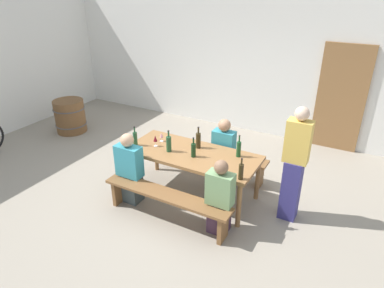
{
  "coord_description": "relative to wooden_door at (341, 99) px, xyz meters",
  "views": [
    {
      "loc": [
        2.23,
        -4.02,
        3.13
      ],
      "look_at": [
        0.0,
        0.0,
        0.9
      ],
      "focal_mm": 31.75,
      "sensor_mm": 36.0,
      "label": 1
    }
  ],
  "objects": [
    {
      "name": "seated_guest_near_1",
      "position": [
        -0.95,
        -3.49,
        -0.53
      ],
      "size": [
        0.35,
        0.24,
        1.1
      ],
      "rotation": [
        0.0,
        0.0,
        1.57
      ],
      "color": "#40283B",
      "rests_on": "ground"
    },
    {
      "name": "back_wall",
      "position": [
        -1.7,
        0.14,
        0.55
      ],
      "size": [
        14.0,
        0.2,
        3.2
      ],
      "primitive_type": "cube",
      "color": "silver",
      "rests_on": "ground"
    },
    {
      "name": "wine_glass_0",
      "position": [
        -2.34,
        -2.77,
        -0.2
      ],
      "size": [
        0.06,
        0.06,
        0.15
      ],
      "color": "silver",
      "rests_on": "tasting_table"
    },
    {
      "name": "tasting_table",
      "position": [
        -1.7,
        -2.89,
        -0.37
      ],
      "size": [
        2.05,
        0.89,
        0.75
      ],
      "color": "olive",
      "rests_on": "ground"
    },
    {
      "name": "wine_bottle_4",
      "position": [
        -1.62,
        -2.99,
        -0.19
      ],
      "size": [
        0.07,
        0.07,
        0.31
      ],
      "color": "#143319",
      "rests_on": "tasting_table"
    },
    {
      "name": "wine_bottle_2",
      "position": [
        -2.04,
        -3.02,
        -0.17
      ],
      "size": [
        0.08,
        0.08,
        0.35
      ],
      "color": "#234C2D",
      "rests_on": "tasting_table"
    },
    {
      "name": "wine_barrel",
      "position": [
        -5.34,
        -1.99,
        -0.68
      ],
      "size": [
        0.69,
        0.69,
        0.74
      ],
      "color": "brown",
      "rests_on": "ground"
    },
    {
      "name": "bench_far",
      "position": [
        -1.7,
        -2.14,
        -0.7
      ],
      "size": [
        1.95,
        0.3,
        0.45
      ],
      "color": "brown",
      "rests_on": "ground"
    },
    {
      "name": "wine_bottle_0",
      "position": [
        -1.7,
        -2.69,
        -0.17
      ],
      "size": [
        0.08,
        0.08,
        0.35
      ],
      "color": "#332814",
      "rests_on": "tasting_table"
    },
    {
      "name": "wine_bottle_5",
      "position": [
        -0.77,
        -3.24,
        -0.18
      ],
      "size": [
        0.07,
        0.07,
        0.31
      ],
      "color": "#332814",
      "rests_on": "tasting_table"
    },
    {
      "name": "wooden_door",
      "position": [
        0.0,
        0.0,
        0.0
      ],
      "size": [
        0.9,
        0.06,
        2.1
      ],
      "primitive_type": "cube",
      "color": "olive",
      "rests_on": "ground"
    },
    {
      "name": "seated_guest_near_0",
      "position": [
        -2.45,
        -3.49,
        -0.51
      ],
      "size": [
        0.4,
        0.24,
        1.14
      ],
      "rotation": [
        0.0,
        0.0,
        1.57
      ],
      "color": "#3D484A",
      "rests_on": "ground"
    },
    {
      "name": "bench_near",
      "position": [
        -1.7,
        -3.64,
        -0.7
      ],
      "size": [
        1.95,
        0.3,
        0.45
      ],
      "color": "brown",
      "rests_on": "ground"
    },
    {
      "name": "standing_host",
      "position": [
        -0.21,
        -2.71,
        -0.22
      ],
      "size": [
        0.33,
        0.24,
        1.7
      ],
      "rotation": [
        0.0,
        0.0,
        3.14
      ],
      "color": "navy",
      "rests_on": "ground"
    },
    {
      "name": "ground_plane",
      "position": [
        -1.7,
        -2.89,
        -1.05
      ],
      "size": [
        24.0,
        24.0,
        0.0
      ],
      "primitive_type": "plane",
      "color": "gray"
    },
    {
      "name": "wine_bottle_1",
      "position": [
        -1.04,
        -2.66,
        -0.17
      ],
      "size": [
        0.07,
        0.07,
        0.35
      ],
      "color": "#194723",
      "rests_on": "tasting_table"
    },
    {
      "name": "seated_guest_far_0",
      "position": [
        -1.44,
        -2.29,
        -0.5
      ],
      "size": [
        0.36,
        0.24,
        1.14
      ],
      "rotation": [
        0.0,
        0.0,
        -1.57
      ],
      "color": "#544C58",
      "rests_on": "ground"
    },
    {
      "name": "wine_glass_1",
      "position": [
        -2.32,
        -2.97,
        -0.17
      ],
      "size": [
        0.06,
        0.06,
        0.19
      ],
      "color": "silver",
      "rests_on": "tasting_table"
    },
    {
      "name": "wine_bottle_3",
      "position": [
        -2.62,
        -3.09,
        -0.18
      ],
      "size": [
        0.07,
        0.07,
        0.32
      ],
      "color": "#234C2D",
      "rests_on": "tasting_table"
    }
  ]
}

